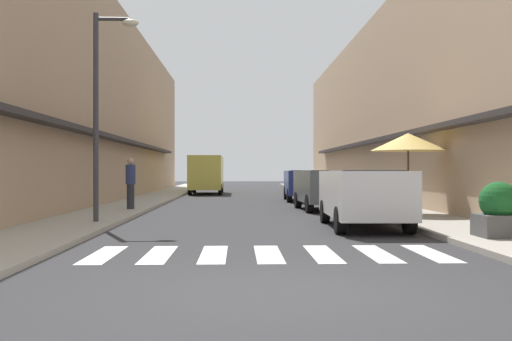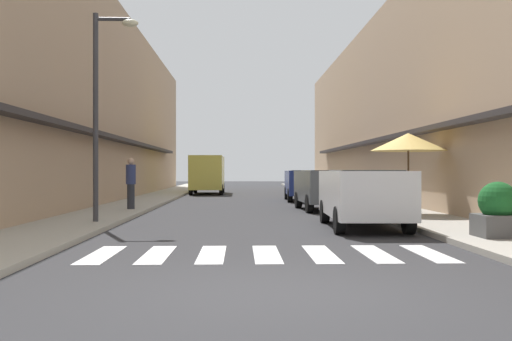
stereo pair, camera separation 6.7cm
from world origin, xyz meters
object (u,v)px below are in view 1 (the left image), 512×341
object	(u,v)px
delivery_van	(206,171)
street_lamp	(103,95)
cafe_umbrella	(408,142)
pedestrian_walking_near	(131,182)
planter_corner	(499,211)
parked_car_near	(363,192)
parked_car_far	(304,182)
parked_car_mid	(325,185)

from	to	relation	value
delivery_van	street_lamp	bearing A→B (deg)	-94.35
cafe_umbrella	pedestrian_walking_near	world-z (taller)	cafe_umbrella
planter_corner	parked_car_near	bearing A→B (deg)	124.96
cafe_umbrella	pedestrian_walking_near	bearing A→B (deg)	164.37
cafe_umbrella	delivery_van	bearing A→B (deg)	111.52
pedestrian_walking_near	parked_car_near	bearing A→B (deg)	-98.27
planter_corner	delivery_van	bearing A→B (deg)	106.42
parked_car_near	street_lamp	bearing A→B (deg)	173.42
parked_car_far	pedestrian_walking_near	distance (m)	10.12
parked_car_mid	parked_car_far	distance (m)	6.60
parked_car_near	parked_car_far	size ratio (longest dim) A/B	1.03
parked_car_near	cafe_umbrella	distance (m)	4.09
parked_car_far	cafe_umbrella	distance (m)	10.23
delivery_van	street_lamp	world-z (taller)	street_lamp
delivery_van	street_lamp	distance (m)	20.96
street_lamp	pedestrian_walking_near	xyz separation A→B (m)	(-0.20, 4.97, -2.40)
parked_car_mid	cafe_umbrella	xyz separation A→B (m)	(2.10, -3.31, 1.41)
delivery_van	cafe_umbrella	xyz separation A→B (m)	(7.24, -18.36, 0.93)
delivery_van	pedestrian_walking_near	bearing A→B (deg)	-96.42
parked_car_near	pedestrian_walking_near	xyz separation A→B (m)	(-6.92, 5.74, 0.14)
parked_car_mid	pedestrian_walking_near	xyz separation A→B (m)	(-6.92, -0.79, 0.14)
parked_car_near	delivery_van	bearing A→B (deg)	103.40
parked_car_far	delivery_van	world-z (taller)	delivery_van
delivery_van	planter_corner	size ratio (longest dim) A/B	4.83
parked_car_mid	pedestrian_walking_near	distance (m)	6.97
parked_car_near	cafe_umbrella	size ratio (longest dim) A/B	1.76
delivery_van	cafe_umbrella	distance (m)	19.76
planter_corner	pedestrian_walking_near	size ratio (longest dim) A/B	0.63
parked_car_near	delivery_van	distance (m)	22.19
parked_car_near	street_lamp	world-z (taller)	street_lamp
parked_car_mid	planter_corner	bearing A→B (deg)	-77.56
parked_car_far	planter_corner	bearing A→B (deg)	-82.57
pedestrian_walking_near	parked_car_mid	bearing A→B (deg)	-52.08
parked_car_far	pedestrian_walking_near	bearing A→B (deg)	-133.14
parked_car_near	delivery_van	xyz separation A→B (m)	(-5.14, 21.58, 0.48)
parked_car_near	cafe_umbrella	bearing A→B (deg)	56.92
planter_corner	pedestrian_walking_near	world-z (taller)	pedestrian_walking_near
delivery_van	street_lamp	xyz separation A→B (m)	(-1.58, -20.80, 2.06)
pedestrian_walking_near	planter_corner	bearing A→B (deg)	-102.70
street_lamp	cafe_umbrella	distance (m)	9.23
parked_car_far	delivery_van	distance (m)	9.90
parked_car_near	parked_car_mid	size ratio (longest dim) A/B	1.10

